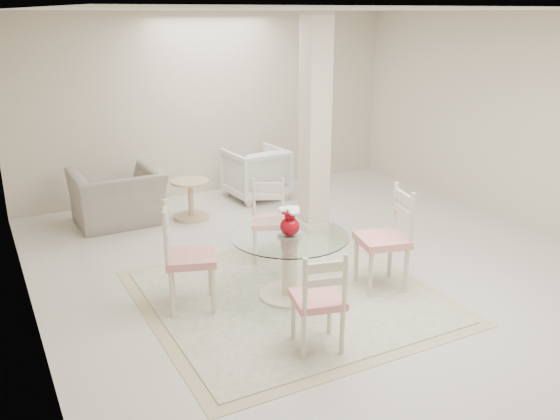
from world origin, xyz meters
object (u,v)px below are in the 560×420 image
column (315,125)px  red_vase (290,221)px  dining_chair_west (182,250)px  dining_chair_east (389,231)px  dining_table (290,266)px  recliner_taupe (118,197)px  side_table (191,201)px  armchair_white (256,173)px  dining_chair_north (269,214)px  dining_chair_south (320,294)px

column → red_vase: 2.08m
red_vase → dining_chair_west: size_ratio=0.26×
red_vase → dining_chair_east: bearing=-14.6°
dining_table → recliner_taupe: recliner_taupe is taller
recliner_taupe → side_table: bearing=163.9°
dining_chair_west → side_table: 2.64m
recliner_taupe → armchair_white: bearing=-175.6°
dining_chair_north → dining_chair_south: (-0.53, -1.96, -0.00)m
side_table → dining_chair_west: bearing=-111.1°
red_vase → side_table: (-0.05, 2.70, -0.55)m
column → dining_chair_east: column is taller
dining_chair_west → side_table: dining_chair_west is taller
dining_chair_south → recliner_taupe: dining_chair_south is taller
dining_chair_east → dining_chair_west: bearing=-91.4°
column → red_vase: (-1.22, -1.59, -0.55)m
column → dining_chair_west: 2.69m
dining_chair_east → armchair_white: size_ratio=1.38×
red_vase → dining_chair_south: size_ratio=0.29×
column → dining_chair_west: bearing=-149.0°
column → dining_chair_west: column is taller
side_table → armchair_white: bearing=20.7°
red_vase → armchair_white: size_ratio=0.35×
red_vase → dining_chair_east: dining_chair_east is taller
dining_chair_west → dining_chair_south: size_ratio=1.14×
red_vase → dining_chair_north: bearing=74.7°
dining_chair_east → dining_chair_south: dining_chair_east is taller
dining_chair_east → recliner_taupe: (-1.96, 3.21, -0.25)m
column → dining_table: 2.25m
column → recliner_taupe: 2.76m
dining_table → armchair_white: armchair_white is taller
dining_chair_east → recliner_taupe: bearing=-135.1°
dining_table → red_vase: (0.00, -0.00, 0.46)m
armchair_white → dining_table: bearing=66.2°
red_vase → recliner_taupe: 3.14m
dining_table → red_vase: red_vase is taller
dining_chair_north → recliner_taupe: dining_chair_north is taller
red_vase → dining_chair_east: 1.04m
dining_chair_west → side_table: size_ratio=2.14×
recliner_taupe → red_vase: bearing=107.0°
dining_chair_west → armchair_white: dining_chair_west is taller
red_vase → side_table: 2.76m
dining_chair_north → side_table: (-0.32, 1.72, -0.28)m
column → armchair_white: (-0.08, 1.56, -0.97)m
dining_chair_west → armchair_white: 3.60m
column → dining_chair_north: bearing=-147.2°
dining_chair_east → dining_chair_north: 1.44m
dining_chair_north → recliner_taupe: bearing=146.4°
column → armchair_white: size_ratio=3.22×
dining_table → recliner_taupe: size_ratio=1.01×
dining_chair_south → side_table: bearing=-79.3°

